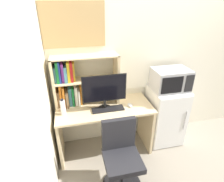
% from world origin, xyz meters
% --- Properties ---
extents(wall_back, '(6.40, 0.04, 2.60)m').
position_xyz_m(wall_back, '(0.40, 0.02, 1.30)').
color(wall_back, silver).
rests_on(wall_back, ground_plane).
extents(wall_left, '(0.04, 4.40, 2.60)m').
position_xyz_m(wall_left, '(-1.62, -1.60, 1.30)').
color(wall_left, silver).
rests_on(wall_left, ground_plane).
extents(desk, '(1.31, 0.59, 0.76)m').
position_xyz_m(desk, '(-0.89, -0.30, 0.53)').
color(desk, beige).
rests_on(desk, ground_plane).
extents(hutch_bookshelf, '(0.87, 0.26, 0.69)m').
position_xyz_m(hutch_bookshelf, '(-1.25, -0.12, 1.10)').
color(hutch_bookshelf, beige).
rests_on(hutch_bookshelf, desk).
extents(monitor, '(0.58, 0.19, 0.49)m').
position_xyz_m(monitor, '(-0.89, -0.34, 1.04)').
color(monitor, black).
rests_on(monitor, desk).
extents(keyboard, '(0.43, 0.13, 0.02)m').
position_xyz_m(keyboard, '(-0.86, -0.38, 0.77)').
color(keyboard, black).
rests_on(keyboard, desk).
extents(computer_mouse, '(0.06, 0.10, 0.03)m').
position_xyz_m(computer_mouse, '(-0.54, -0.35, 0.77)').
color(computer_mouse, silver).
rests_on(computer_mouse, desk).
extents(water_bottle, '(0.06, 0.06, 0.22)m').
position_xyz_m(water_bottle, '(-1.44, -0.35, 0.86)').
color(water_bottle, silver).
rests_on(water_bottle, desk).
extents(mini_fridge, '(0.52, 0.51, 0.91)m').
position_xyz_m(mini_fridge, '(0.07, -0.27, 0.46)').
color(mini_fridge, white).
rests_on(mini_fridge, ground_plane).
extents(microwave, '(0.51, 0.37, 0.31)m').
position_xyz_m(microwave, '(0.07, -0.27, 1.06)').
color(microwave, '#ADADB2').
rests_on(microwave, mini_fridge).
extents(desk_chair, '(0.48, 0.48, 0.89)m').
position_xyz_m(desk_chair, '(-0.82, -0.92, 0.39)').
color(desk_chair, black).
rests_on(desk_chair, ground_plane).
extents(wall_corkboard, '(0.78, 0.02, 0.54)m').
position_xyz_m(wall_corkboard, '(-1.20, -0.01, 1.81)').
color(wall_corkboard, tan).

